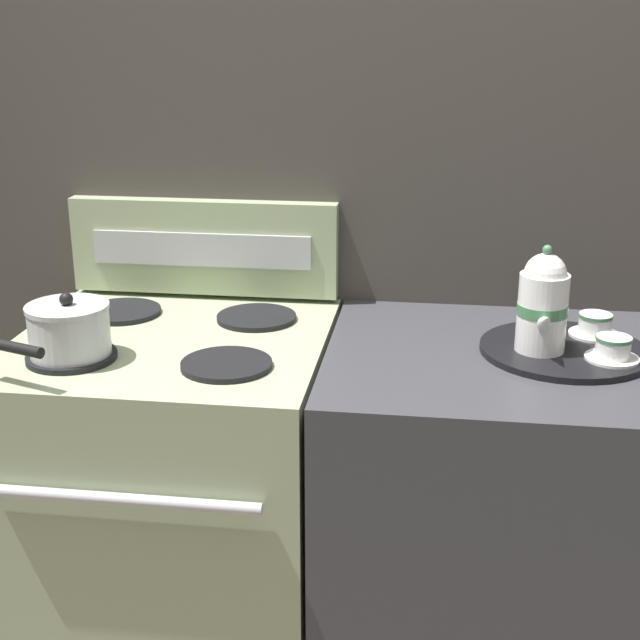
{
  "coord_description": "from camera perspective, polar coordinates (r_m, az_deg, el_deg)",
  "views": [
    {
      "loc": [
        0.19,
        -1.78,
        1.59
      ],
      "look_at": [
        -0.05,
        -0.06,
        0.99
      ],
      "focal_mm": 50.0,
      "sensor_mm": 36.0,
      "label": 1
    }
  ],
  "objects": [
    {
      "name": "wall_back",
      "position": [
        2.21,
        2.67,
        6.04
      ],
      "size": [
        6.0,
        0.05,
        2.2
      ],
      "color": "#423D38",
      "rests_on": "ground"
    },
    {
      "name": "stove",
      "position": [
        2.19,
        -8.93,
        -12.43
      ],
      "size": [
        0.68,
        0.7,
        0.93
      ],
      "color": "#9EAD84",
      "rests_on": "ground"
    },
    {
      "name": "control_panel",
      "position": [
        2.24,
        -7.46,
        4.64
      ],
      "size": [
        0.67,
        0.05,
        0.24
      ],
      "color": "#9EAD84",
      "rests_on": "stove"
    },
    {
      "name": "side_counter",
      "position": [
        2.12,
        11.14,
        -13.81
      ],
      "size": [
        0.77,
        0.67,
        0.91
      ],
      "color": "#38383D",
      "rests_on": "ground"
    },
    {
      "name": "saucepan",
      "position": [
        1.89,
        -15.84,
        -0.59
      ],
      "size": [
        0.21,
        0.27,
        0.13
      ],
      "color": "#B7B7BC",
      "rests_on": "stove"
    },
    {
      "name": "serving_tray",
      "position": [
        1.95,
        15.35,
        -1.87
      ],
      "size": [
        0.35,
        0.35,
        0.01
      ],
      "color": "black",
      "rests_on": "side_counter"
    },
    {
      "name": "teapot",
      "position": [
        1.88,
        14.08,
        1.07
      ],
      "size": [
        0.1,
        0.17,
        0.23
      ],
      "color": "white",
      "rests_on": "serving_tray"
    },
    {
      "name": "teacup_left",
      "position": [
        2.03,
        17.18,
        -0.3
      ],
      "size": [
        0.11,
        0.11,
        0.05
      ],
      "color": "white",
      "rests_on": "serving_tray"
    },
    {
      "name": "teacup_right",
      "position": [
        1.89,
        18.24,
        -1.73
      ],
      "size": [
        0.11,
        0.11,
        0.05
      ],
      "color": "white",
      "rests_on": "serving_tray"
    },
    {
      "name": "creamer_jug",
      "position": [
        2.02,
        13.48,
        0.2
      ],
      "size": [
        0.07,
        0.07,
        0.06
      ],
      "color": "white",
      "rests_on": "serving_tray"
    }
  ]
}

